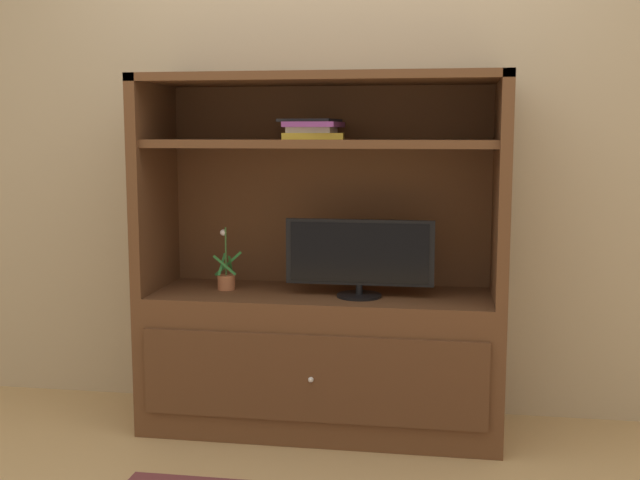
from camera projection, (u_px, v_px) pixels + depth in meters
ground_plane at (307, 461)px, 3.31m from camera, size 8.00×8.00×0.00m
painted_rear_wall at (333, 124)px, 3.85m from camera, size 6.00×0.10×2.80m
media_console at (322, 320)px, 3.64m from camera, size 1.62×0.57×1.61m
tv_monitor at (359, 256)px, 3.50m from camera, size 0.66×0.20×0.35m
potted_plant at (226, 278)px, 3.68m from camera, size 0.14×0.11×0.29m
magazine_stack at (313, 130)px, 3.52m from camera, size 0.30×0.35×0.09m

